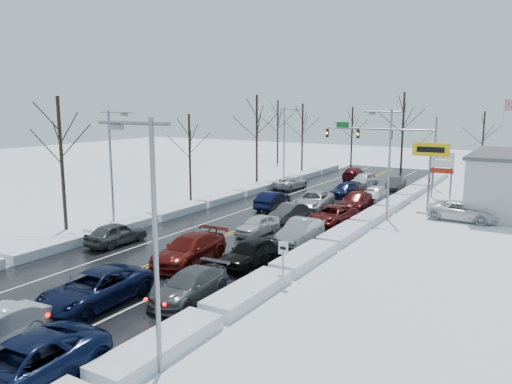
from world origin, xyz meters
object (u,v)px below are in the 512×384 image
Objects in this scene: tires_plus_sign at (431,154)px; oncoming_car_0 at (273,208)px; traffic_signal_mast at (390,138)px; flagpole at (503,137)px.

tires_plus_sign is 15.00m from oncoming_car_0.
tires_plus_sign is at bearing -59.54° from traffic_signal_mast.
traffic_signal_mast is 2.21× the size of tires_plus_sign.
tires_plus_sign reaches higher than oncoming_car_0.
oncoming_car_0 is (-5.11, -19.21, -5.48)m from traffic_signal_mast.
flagpole is at bearing 9.73° from traffic_signal_mast.
tires_plus_sign is 14.79m from flagpole.
oncoming_car_0 is (-12.17, -7.21, -4.99)m from tires_plus_sign.
traffic_signal_mast is at bearing 120.46° from tires_plus_sign.
flagpole is 27.73m from oncoming_car_0.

